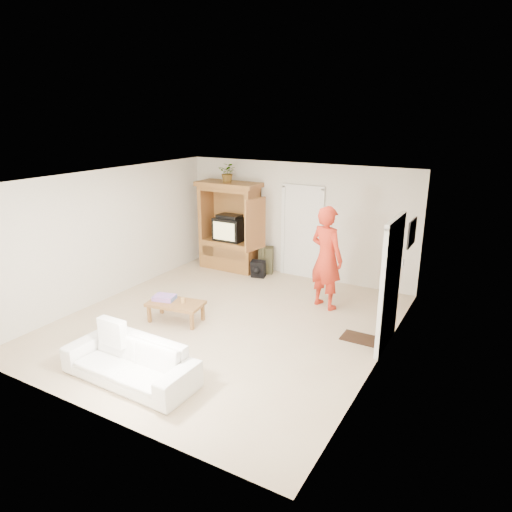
# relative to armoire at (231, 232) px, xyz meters

# --- Properties ---
(floor) EXTENTS (6.00, 6.00, 0.00)m
(floor) POSITION_rel_armoire_xyz_m (1.58, -2.66, -0.91)
(floor) COLOR tan
(floor) RESTS_ON ground
(ceiling) EXTENTS (6.00, 6.00, 0.00)m
(ceiling) POSITION_rel_armoire_xyz_m (1.58, -2.66, 1.69)
(ceiling) COLOR white
(ceiling) RESTS_ON floor
(wall_back) EXTENTS (5.50, 0.00, 5.50)m
(wall_back) POSITION_rel_armoire_xyz_m (1.58, 0.34, 0.39)
(wall_back) COLOR silver
(wall_back) RESTS_ON floor
(wall_front) EXTENTS (5.50, 0.00, 5.50)m
(wall_front) POSITION_rel_armoire_xyz_m (1.58, -5.66, 0.39)
(wall_front) COLOR silver
(wall_front) RESTS_ON floor
(wall_left) EXTENTS (0.00, 6.00, 6.00)m
(wall_left) POSITION_rel_armoire_xyz_m (-1.17, -2.66, 0.39)
(wall_left) COLOR silver
(wall_left) RESTS_ON floor
(wall_right) EXTENTS (0.00, 6.00, 6.00)m
(wall_right) POSITION_rel_armoire_xyz_m (4.33, -2.66, 0.39)
(wall_right) COLOR silver
(wall_right) RESTS_ON floor
(armoire) EXTENTS (1.82, 1.14, 2.10)m
(armoire) POSITION_rel_armoire_xyz_m (0.00, 0.00, 0.00)
(armoire) COLOR olive
(armoire) RESTS_ON floor
(door_back) EXTENTS (0.85, 0.05, 2.04)m
(door_back) POSITION_rel_armoire_xyz_m (1.73, 0.31, 0.11)
(door_back) COLOR white
(door_back) RESTS_ON floor
(doorway_right) EXTENTS (0.05, 0.90, 2.04)m
(doorway_right) POSITION_rel_armoire_xyz_m (4.30, -2.06, 0.11)
(doorway_right) COLOR black
(doorway_right) RESTS_ON floor
(framed_picture) EXTENTS (0.03, 0.60, 0.48)m
(framed_picture) POSITION_rel_armoire_xyz_m (4.31, -0.76, 0.69)
(framed_picture) COLOR black
(framed_picture) RESTS_ON wall_right
(doormat) EXTENTS (0.60, 0.40, 0.02)m
(doormat) POSITION_rel_armoire_xyz_m (3.88, -2.06, -0.90)
(doormat) COLOR #382316
(doormat) RESTS_ON floor
(plant) EXTENTS (0.45, 0.41, 0.44)m
(plant) POSITION_rel_armoire_xyz_m (-0.02, -0.03, 1.41)
(plant) COLOR #4C7238
(plant) RESTS_ON armoire
(man) EXTENTS (0.85, 0.71, 2.00)m
(man) POSITION_rel_armoire_xyz_m (2.85, -1.08, 0.09)
(man) COLOR red
(man) RESTS_ON floor
(sofa) EXTENTS (2.01, 0.82, 0.58)m
(sofa) POSITION_rel_armoire_xyz_m (1.42, -4.87, -0.62)
(sofa) COLOR white
(sofa) RESTS_ON floor
(coffee_table) EXTENTS (1.07, 0.69, 0.37)m
(coffee_table) POSITION_rel_armoire_xyz_m (0.75, -3.04, -0.59)
(coffee_table) COLOR olive
(coffee_table) RESTS_ON floor
(towel) EXTENTS (0.44, 0.36, 0.08)m
(towel) POSITION_rel_armoire_xyz_m (0.50, -3.04, -0.50)
(towel) COLOR #FF54C6
(towel) RESTS_ON coffee_table
(candle) EXTENTS (0.08, 0.08, 0.10)m
(candle) POSITION_rel_armoire_xyz_m (0.89, -2.99, -0.49)
(candle) COLOR tan
(candle) RESTS_ON coffee_table
(backpack_black) EXTENTS (0.35, 0.25, 0.39)m
(backpack_black) POSITION_rel_armoire_xyz_m (0.91, -0.27, -0.71)
(backpack_black) COLOR black
(backpack_black) RESTS_ON floor
(backpack_olive) EXTENTS (0.40, 0.35, 0.64)m
(backpack_olive) POSITION_rel_armoire_xyz_m (0.91, 0.10, -0.59)
(backpack_olive) COLOR #47442B
(backpack_olive) RESTS_ON floor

